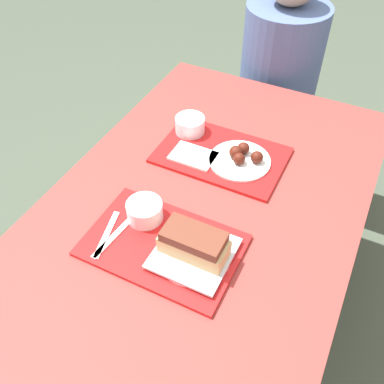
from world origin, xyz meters
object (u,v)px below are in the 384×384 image
at_px(brisket_sandwich_plate, 194,247).
at_px(person_seated_across, 281,58).
at_px(bowl_coleslaw_near, 145,210).
at_px(bowl_coleslaw_far, 190,124).
at_px(wings_plate_far, 241,157).
at_px(tray_far, 221,155).
at_px(tray_near, 163,245).

distance_m(brisket_sandwich_plate, person_seated_across, 1.16).
distance_m(bowl_coleslaw_near, brisket_sandwich_plate, 0.20).
xyz_separation_m(brisket_sandwich_plate, bowl_coleslaw_far, (-0.25, 0.49, -0.01)).
bearing_deg(brisket_sandwich_plate, wings_plate_far, 94.07).
relative_size(bowl_coleslaw_near, wings_plate_far, 0.51).
bearing_deg(tray_far, bowl_coleslaw_far, 157.01).
distance_m(tray_near, bowl_coleslaw_far, 0.51).
distance_m(bowl_coleslaw_far, person_seated_across, 0.68).
bearing_deg(person_seated_across, bowl_coleslaw_far, -100.71).
bearing_deg(brisket_sandwich_plate, bowl_coleslaw_near, 162.31).
xyz_separation_m(tray_far, person_seated_across, (-0.02, 0.73, 0.00)).
relative_size(tray_far, brisket_sandwich_plate, 2.11).
height_order(bowl_coleslaw_near, brisket_sandwich_plate, brisket_sandwich_plate).
bearing_deg(tray_near, bowl_coleslaw_near, 145.95).
bearing_deg(brisket_sandwich_plate, tray_near, -178.44).
height_order(tray_far, brisket_sandwich_plate, brisket_sandwich_plate).
height_order(tray_near, bowl_coleslaw_far, bowl_coleslaw_far).
distance_m(tray_near, tray_far, 0.42).
bearing_deg(wings_plate_far, brisket_sandwich_plate, -85.93).
bearing_deg(brisket_sandwich_plate, person_seated_across, 96.35).
xyz_separation_m(tray_near, person_seated_across, (-0.03, 1.15, 0.00)).
bearing_deg(bowl_coleslaw_far, person_seated_across, 79.29).
bearing_deg(tray_near, person_seated_across, 91.65).
bearing_deg(tray_far, wings_plate_far, -3.39).
relative_size(wings_plate_far, person_seated_across, 0.27).
relative_size(tray_near, wings_plate_far, 2.07).
distance_m(tray_near, wings_plate_far, 0.43).
bearing_deg(wings_plate_far, bowl_coleslaw_near, -113.75).
distance_m(wings_plate_far, person_seated_across, 0.74).
relative_size(bowl_coleslaw_far, person_seated_across, 0.14).
relative_size(brisket_sandwich_plate, bowl_coleslaw_far, 1.92).
bearing_deg(tray_near, brisket_sandwich_plate, 1.56).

